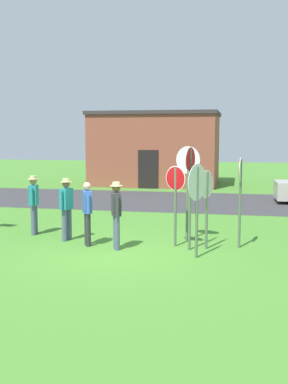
# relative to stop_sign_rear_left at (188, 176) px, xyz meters

# --- Properties ---
(ground_plane) EXTENTS (80.00, 80.00, 0.00)m
(ground_plane) POSITION_rel_stop_sign_rear_left_xyz_m (-1.54, -1.83, -1.79)
(ground_plane) COLOR #47842D
(street_asphalt) EXTENTS (60.00, 6.40, 0.01)m
(street_asphalt) POSITION_rel_stop_sign_rear_left_xyz_m (-1.54, 7.66, -1.79)
(street_asphalt) COLOR #38383A
(street_asphalt) RESTS_ON ground
(building_background) EXTENTS (7.34, 5.29, 4.23)m
(building_background) POSITION_rel_stop_sign_rear_left_xyz_m (-3.50, 14.74, 0.33)
(building_background) COLOR brown
(building_background) RESTS_ON ground
(stop_sign_rear_left) EXTENTS (0.70, 0.35, 2.62)m
(stop_sign_rear_left) POSITION_rel_stop_sign_rear_left_xyz_m (0.00, 0.00, 0.00)
(stop_sign_rear_left) COLOR #51664C
(stop_sign_rear_left) RESTS_ON ground
(stop_sign_leaning_left) EXTENTS (0.35, 0.81, 2.26)m
(stop_sign_leaning_left) POSITION_rel_stop_sign_rear_left_xyz_m (0.42, -1.82, -0.23)
(stop_sign_leaning_left) COLOR #51664C
(stop_sign_leaning_left) RESTS_ON ground
(stop_sign_leaning_right) EXTENTS (0.26, 0.69, 2.04)m
(stop_sign_leaning_right) POSITION_rel_stop_sign_rear_left_xyz_m (0.59, -0.88, -0.40)
(stop_sign_leaning_right) COLOR #51664C
(stop_sign_leaning_right) RESTS_ON ground
(stop_sign_nearest) EXTENTS (0.19, 0.61, 2.63)m
(stop_sign_nearest) POSITION_rel_stop_sign_rear_left_xyz_m (0.18, -1.08, -0.05)
(stop_sign_nearest) COLOR #51664C
(stop_sign_nearest) RESTS_ON ground
(stop_sign_low_front) EXTENTS (0.56, 0.34, 2.13)m
(stop_sign_low_front) POSITION_rel_stop_sign_rear_left_xyz_m (-0.24, -0.77, -0.37)
(stop_sign_low_front) COLOR #51664C
(stop_sign_low_front) RESTS_ON ground
(stop_sign_far_back) EXTENTS (0.09, 0.66, 2.36)m
(stop_sign_far_back) POSITION_rel_stop_sign_rear_left_xyz_m (1.42, -0.58, -0.21)
(stop_sign_far_back) COLOR #51664C
(stop_sign_far_back) RESTS_ON ground
(person_in_teal) EXTENTS (0.31, 0.55, 1.74)m
(person_in_teal) POSITION_rel_stop_sign_rear_left_xyz_m (-3.28, -0.69, -0.81)
(person_in_teal) COLOR #4C5670
(person_in_teal) RESTS_ON ground
(person_in_dark_shirt) EXTENTS (0.36, 0.52, 1.69)m
(person_in_dark_shirt) POSITION_rel_stop_sign_rear_left_xyz_m (-2.53, -1.15, -0.84)
(person_in_dark_shirt) COLOR #2D2D33
(person_in_dark_shirt) RESTS_ON ground
(person_with_sunhat) EXTENTS (0.34, 0.54, 1.74)m
(person_with_sunhat) POSITION_rel_stop_sign_rear_left_xyz_m (-1.67, -1.39, -0.81)
(person_with_sunhat) COLOR #4C5670
(person_with_sunhat) RESTS_ON ground
(person_near_signs) EXTENTS (0.32, 0.56, 1.74)m
(person_near_signs) POSITION_rel_stop_sign_rear_left_xyz_m (-4.51, -0.13, -0.81)
(person_near_signs) COLOR #4C5670
(person_near_signs) RESTS_ON ground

